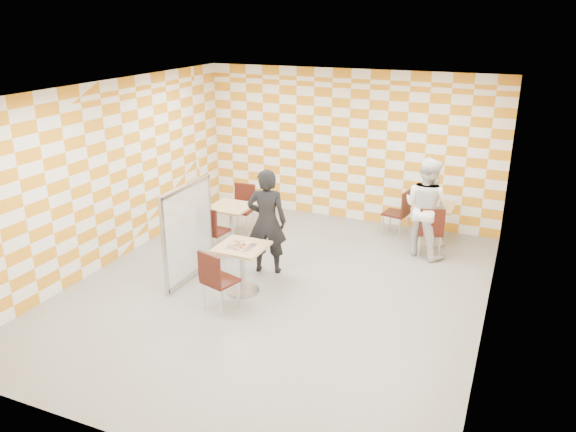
% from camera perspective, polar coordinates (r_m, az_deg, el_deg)
% --- Properties ---
extents(room_shell, '(7.00, 7.00, 7.00)m').
position_cam_1_polar(room_shell, '(8.55, 0.29, 3.02)').
color(room_shell, gray).
rests_on(room_shell, ground).
extents(main_table, '(0.70, 0.70, 0.75)m').
position_cam_1_polar(main_table, '(8.42, -4.69, -4.55)').
color(main_table, tan).
rests_on(main_table, ground).
extents(second_table, '(0.70, 0.70, 0.75)m').
position_cam_1_polar(second_table, '(10.46, 14.48, -0.15)').
color(second_table, tan).
rests_on(second_table, ground).
extents(empty_table, '(0.70, 0.70, 0.75)m').
position_cam_1_polar(empty_table, '(10.13, -5.80, -0.25)').
color(empty_table, tan).
rests_on(empty_table, ground).
extents(chair_main_front, '(0.53, 0.53, 0.92)m').
position_cam_1_polar(chair_main_front, '(7.88, -7.38, -6.16)').
color(chair_main_front, '#37120B').
rests_on(chair_main_front, ground).
extents(chair_second_front, '(0.53, 0.54, 0.92)m').
position_cam_1_polar(chair_second_front, '(9.83, 14.25, -1.22)').
color(chair_second_front, '#37120B').
rests_on(chair_second_front, ground).
extents(chair_second_side, '(0.50, 0.49, 0.92)m').
position_cam_1_polar(chair_second_side, '(10.64, 11.37, 0.64)').
color(chair_second_side, '#37120B').
rests_on(chair_second_side, ground).
extents(chair_empty_near, '(0.46, 0.47, 0.92)m').
position_cam_1_polar(chair_empty_near, '(9.64, -7.86, -1.20)').
color(chair_empty_near, '#37120B').
rests_on(chair_empty_near, ground).
extents(chair_empty_far, '(0.45, 0.46, 0.92)m').
position_cam_1_polar(chair_empty_far, '(10.76, -4.58, 1.20)').
color(chair_empty_far, '#37120B').
rests_on(chair_empty_far, ground).
extents(partition, '(0.08, 1.38, 1.55)m').
position_cam_1_polar(partition, '(8.83, -10.08, -1.62)').
color(partition, white).
rests_on(partition, ground).
extents(man_dark, '(0.72, 0.57, 1.73)m').
position_cam_1_polar(man_dark, '(8.94, -2.16, -0.56)').
color(man_dark, black).
rests_on(man_dark, ground).
extents(man_white, '(1.04, 0.95, 1.74)m').
position_cam_1_polar(man_white, '(9.84, 13.86, 0.86)').
color(man_white, white).
rests_on(man_white, ground).
extents(pizza_on_foil, '(0.40, 0.40, 0.04)m').
position_cam_1_polar(pizza_on_foil, '(8.31, -4.78, -2.96)').
color(pizza_on_foil, silver).
rests_on(pizza_on_foil, main_table).
extents(sport_bottle, '(0.06, 0.06, 0.20)m').
position_cam_1_polar(sport_bottle, '(10.52, 13.90, 1.91)').
color(sport_bottle, white).
rests_on(sport_bottle, second_table).
extents(soda_bottle, '(0.07, 0.07, 0.23)m').
position_cam_1_polar(soda_bottle, '(10.35, 15.40, 1.57)').
color(soda_bottle, black).
rests_on(soda_bottle, second_table).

